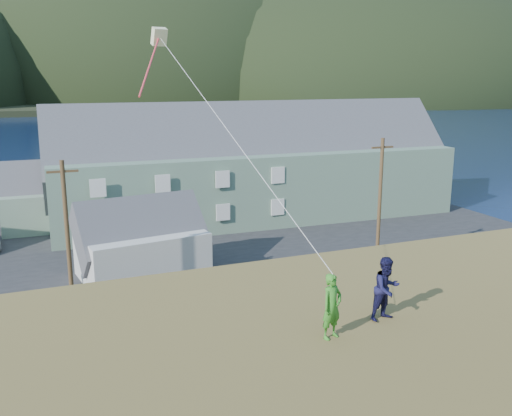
{
  "coord_description": "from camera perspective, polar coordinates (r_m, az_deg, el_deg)",
  "views": [
    {
      "loc": [
        -4.67,
        -29.39,
        13.3
      ],
      "look_at": [
        2.54,
        -11.57,
        8.8
      ],
      "focal_mm": 40.0,
      "sensor_mm": 36.0,
      "label": 1
    }
  ],
  "objects": [
    {
      "name": "wharf",
      "position": [
        70.58,
        -22.74,
        1.66
      ],
      "size": [
        26.0,
        14.0,
        0.9
      ],
      "primitive_type": "cube",
      "color": "gray",
      "rests_on": "ground"
    },
    {
      "name": "far_hills",
      "position": [
        311.59,
        -14.87,
        10.68
      ],
      "size": [
        760.0,
        265.0,
        143.0
      ],
      "color": "black",
      "rests_on": "ground"
    },
    {
      "name": "kite_flyer_green",
      "position": [
        13.71,
        7.6,
        -9.72
      ],
      "size": [
        0.67,
        0.55,
        1.59
      ],
      "primitive_type": "imported",
      "rotation": [
        0.0,
        0.0,
        0.33
      ],
      "color": "#328123",
      "rests_on": "hillside"
    },
    {
      "name": "waterfront_lot",
      "position": [
        48.47,
        -15.68,
        -3.18
      ],
      "size": [
        72.0,
        36.0,
        0.12
      ],
      "primitive_type": "cube",
      "color": "#28282B",
      "rests_on": "ground"
    },
    {
      "name": "lodge",
      "position": [
        53.67,
        -0.13,
        4.35
      ],
      "size": [
        37.82,
        11.75,
        13.18
      ],
      "rotation": [
        0.0,
        0.0,
        -0.03
      ],
      "color": "slate",
      "rests_on": "waterfront_lot"
    },
    {
      "name": "shed_white",
      "position": [
        38.58,
        -11.39,
        -3.3
      ],
      "size": [
        8.9,
        6.53,
        6.58
      ],
      "rotation": [
        0.0,
        0.0,
        0.14
      ],
      "color": "beige",
      "rests_on": "waterfront_lot"
    },
    {
      "name": "shed_palegreen_far",
      "position": [
        53.57,
        -18.67,
        1.16
      ],
      "size": [
        10.97,
        6.45,
        7.29
      ],
      "rotation": [
        0.0,
        0.0,
        -0.03
      ],
      "color": "slate",
      "rests_on": "waterfront_lot"
    },
    {
      "name": "kite_rig",
      "position": [
        19.05,
        -9.59,
        15.9
      ],
      "size": [
        1.67,
        4.23,
        10.01
      ],
      "color": "beige",
      "rests_on": "ground"
    },
    {
      "name": "grass_strip",
      "position": [
        30.79,
        -11.43,
        -12.6
      ],
      "size": [
        110.0,
        8.0,
        0.1
      ],
      "primitive_type": "cube",
      "color": "#4C3D19",
      "rests_on": "ground"
    },
    {
      "name": "ground",
      "position": [
        32.6,
        -12.1,
        -11.21
      ],
      "size": [
        900.0,
        900.0,
        0.0
      ],
      "primitive_type": "plane",
      "color": "#0A1638",
      "rests_on": "ground"
    },
    {
      "name": "utility_poles",
      "position": [
        32.31,
        -14.13,
        -2.64
      ],
      "size": [
        32.23,
        0.24,
        9.44
      ],
      "color": "#47331E",
      "rests_on": "waterfront_lot"
    },
    {
      "name": "far_shore",
      "position": [
        359.63,
        -21.66,
        10.32
      ],
      "size": [
        900.0,
        320.0,
        2.0
      ],
      "primitive_type": "cube",
      "color": "black",
      "rests_on": "ground"
    },
    {
      "name": "kite_flyer_navy",
      "position": [
        14.92,
        12.92,
        -7.87
      ],
      "size": [
        0.9,
        0.75,
        1.66
      ],
      "primitive_type": "imported",
      "rotation": [
        0.0,
        0.0,
        0.17
      ],
      "color": "#15153A",
      "rests_on": "hillside"
    }
  ]
}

